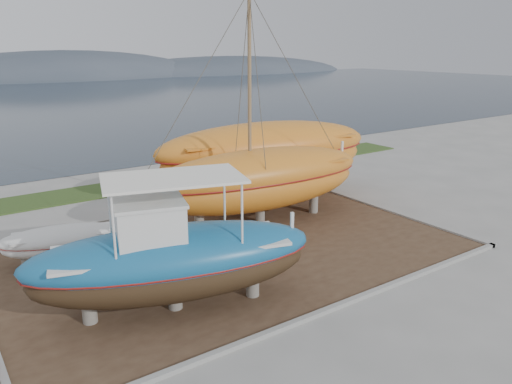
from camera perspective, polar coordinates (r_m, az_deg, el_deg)
ground at (r=17.81m, az=3.84°, el=-10.64°), size 140.00×140.00×0.00m
dirt_patch at (r=20.76m, az=-3.10°, el=-6.45°), size 18.00×12.00×0.06m
curb_frame at (r=20.75m, az=-3.10°, el=-6.34°), size 18.60×12.60×0.15m
grass_strip at (r=30.63m, az=-14.54°, el=0.64°), size 44.00×3.00×0.08m
blue_caique at (r=15.56m, az=-9.52°, el=-6.00°), size 9.39×5.15×4.31m
white_dinghy at (r=20.56m, az=-21.07°, el=-5.64°), size 4.93×2.82×1.40m
orange_sailboat at (r=22.36m, az=0.50°, el=8.86°), size 10.97×4.08×10.19m
orange_bare_hull at (r=26.94m, az=1.15°, el=3.51°), size 12.73×5.49×4.04m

